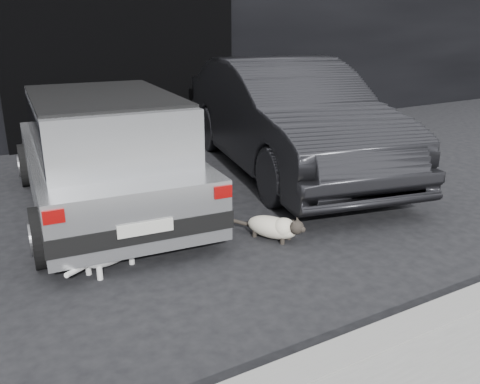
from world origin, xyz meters
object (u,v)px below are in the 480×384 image
second_car (286,116)px  cat_white (113,246)px  cat_siamese (276,227)px  silver_hatchback (105,148)px

second_car → cat_white: bearing=-138.3°
second_car → cat_siamese: 2.49m
silver_hatchback → cat_siamese: silver_hatchback is taller
cat_siamese → cat_white: 1.55m
silver_hatchback → cat_white: bearing=-99.4°
cat_siamese → cat_white: (-1.54, 0.21, 0.08)m
second_car → cat_siamese: (-1.45, -1.93, -0.64)m
second_car → cat_white: second_car is taller
silver_hatchback → cat_white: 1.55m
silver_hatchback → second_car: (2.61, 0.31, 0.05)m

